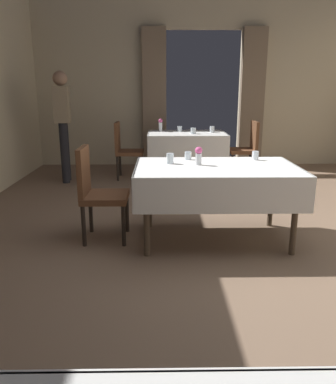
{
  "coord_description": "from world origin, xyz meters",
  "views": [
    {
      "loc": [
        -0.79,
        -3.36,
        1.48
      ],
      "look_at": [
        -0.72,
        0.64,
        0.38
      ],
      "focal_mm": 35.92,
      "sensor_mm": 36.0,
      "label": 1
    }
  ],
  "objects_px": {
    "glass_mid_d": "(170,158)",
    "chair_mid_left": "(97,189)",
    "person_waiter_by_doorway": "(63,117)",
    "dining_table_far": "(187,139)",
    "glass_mid_b": "(255,156)",
    "glass_far_c": "(180,129)",
    "chair_far_right": "(247,146)",
    "glass_far_b": "(212,129)",
    "glass_far_d": "(193,131)",
    "dining_table_mid": "(216,176)",
    "flower_vase_mid": "(199,155)",
    "chair_far_left": "(125,148)",
    "flower_vase_far": "(161,125)",
    "glass_mid_c": "(188,156)"
  },
  "relations": [
    {
      "from": "flower_vase_mid",
      "to": "flower_vase_far",
      "type": "relative_size",
      "value": 0.83
    },
    {
      "from": "chair_far_left",
      "to": "glass_far_c",
      "type": "relative_size",
      "value": 9.99
    },
    {
      "from": "chair_far_left",
      "to": "glass_mid_b",
      "type": "height_order",
      "value": "chair_far_left"
    },
    {
      "from": "dining_table_mid",
      "to": "glass_far_c",
      "type": "bearing_deg",
      "value": 94.18
    },
    {
      "from": "chair_mid_left",
      "to": "glass_far_c",
      "type": "bearing_deg",
      "value": 72.17
    },
    {
      "from": "flower_vase_far",
      "to": "glass_far_d",
      "type": "xyz_separation_m",
      "value": [
        0.53,
        -0.34,
        -0.07
      ]
    },
    {
      "from": "glass_far_d",
      "to": "chair_mid_left",
      "type": "bearing_deg",
      "value": -113.8
    },
    {
      "from": "dining_table_far",
      "to": "chair_mid_left",
      "type": "distance_m",
      "value": 2.95
    },
    {
      "from": "glass_far_b",
      "to": "person_waiter_by_doorway",
      "type": "bearing_deg",
      "value": -172.12
    },
    {
      "from": "chair_mid_left",
      "to": "glass_far_b",
      "type": "distance_m",
      "value": 3.17
    },
    {
      "from": "glass_mid_b",
      "to": "person_waiter_by_doorway",
      "type": "xyz_separation_m",
      "value": [
        -2.51,
        2.19,
        0.23
      ]
    },
    {
      "from": "chair_far_right",
      "to": "glass_far_d",
      "type": "xyz_separation_m",
      "value": [
        -0.94,
        -0.21,
        0.28
      ]
    },
    {
      "from": "flower_vase_mid",
      "to": "glass_far_b",
      "type": "bearing_deg",
      "value": 80.08
    },
    {
      "from": "flower_vase_mid",
      "to": "glass_mid_b",
      "type": "bearing_deg",
      "value": 22.47
    },
    {
      "from": "dining_table_mid",
      "to": "flower_vase_far",
      "type": "distance_m",
      "value": 3.05
    },
    {
      "from": "dining_table_far",
      "to": "glass_mid_b",
      "type": "bearing_deg",
      "value": -77.48
    },
    {
      "from": "chair_far_right",
      "to": "flower_vase_far",
      "type": "bearing_deg",
      "value": 175.02
    },
    {
      "from": "dining_table_mid",
      "to": "glass_mid_c",
      "type": "distance_m",
      "value": 0.45
    },
    {
      "from": "glass_far_b",
      "to": "person_waiter_by_doorway",
      "type": "height_order",
      "value": "person_waiter_by_doorway"
    },
    {
      "from": "glass_mid_c",
      "to": "dining_table_far",
      "type": "bearing_deg",
      "value": 86.62
    },
    {
      "from": "glass_mid_b",
      "to": "glass_far_c",
      "type": "bearing_deg",
      "value": 103.93
    },
    {
      "from": "dining_table_mid",
      "to": "chair_far_right",
      "type": "bearing_deg",
      "value": 72.12
    },
    {
      "from": "person_waiter_by_doorway",
      "to": "glass_mid_b",
      "type": "bearing_deg",
      "value": -41.03
    },
    {
      "from": "dining_table_far",
      "to": "glass_far_d",
      "type": "height_order",
      "value": "glass_far_d"
    },
    {
      "from": "dining_table_far",
      "to": "glass_mid_d",
      "type": "height_order",
      "value": "glass_mid_d"
    },
    {
      "from": "chair_mid_left",
      "to": "chair_far_left",
      "type": "height_order",
      "value": "same"
    },
    {
      "from": "glass_far_d",
      "to": "dining_table_far",
      "type": "bearing_deg",
      "value": 123.57
    },
    {
      "from": "glass_mid_d",
      "to": "chair_mid_left",
      "type": "bearing_deg",
      "value": -173.02
    },
    {
      "from": "glass_mid_d",
      "to": "flower_vase_mid",
      "type": "bearing_deg",
      "value": -13.97
    },
    {
      "from": "dining_table_mid",
      "to": "glass_mid_c",
      "type": "bearing_deg",
      "value": 125.8
    },
    {
      "from": "chair_far_right",
      "to": "glass_far_d",
      "type": "relative_size",
      "value": 9.65
    },
    {
      "from": "chair_mid_left",
      "to": "glass_far_b",
      "type": "bearing_deg",
      "value": 62.06
    },
    {
      "from": "glass_far_d",
      "to": "person_waiter_by_doorway",
      "type": "xyz_separation_m",
      "value": [
        -2.06,
        -0.15,
        0.23
      ]
    },
    {
      "from": "chair_far_left",
      "to": "flower_vase_mid",
      "type": "distance_m",
      "value": 2.85
    },
    {
      "from": "dining_table_mid",
      "to": "glass_far_d",
      "type": "xyz_separation_m",
      "value": [
        -0.01,
        2.65,
        0.14
      ]
    },
    {
      "from": "person_waiter_by_doorway",
      "to": "dining_table_far",
      "type": "bearing_deg",
      "value": 8.47
    },
    {
      "from": "flower_vase_mid",
      "to": "glass_mid_d",
      "type": "distance_m",
      "value": 0.29
    },
    {
      "from": "glass_far_b",
      "to": "glass_far_d",
      "type": "relative_size",
      "value": 1.08
    },
    {
      "from": "chair_far_right",
      "to": "dining_table_far",
      "type": "bearing_deg",
      "value": -175.96
    },
    {
      "from": "chair_mid_left",
      "to": "glass_far_b",
      "type": "relative_size",
      "value": 8.95
    },
    {
      "from": "dining_table_mid",
      "to": "chair_far_right",
      "type": "xyz_separation_m",
      "value": [
        0.92,
        2.86,
        -0.14
      ]
    },
    {
      "from": "dining_table_far",
      "to": "glass_mid_d",
      "type": "distance_m",
      "value": 2.69
    },
    {
      "from": "flower_vase_mid",
      "to": "chair_far_left",
      "type": "bearing_deg",
      "value": 109.97
    },
    {
      "from": "glass_mid_b",
      "to": "person_waiter_by_doorway",
      "type": "bearing_deg",
      "value": 138.97
    },
    {
      "from": "flower_vase_far",
      "to": "glass_far_b",
      "type": "distance_m",
      "value": 0.88
    },
    {
      "from": "glass_far_b",
      "to": "person_waiter_by_doorway",
      "type": "relative_size",
      "value": 0.06
    },
    {
      "from": "chair_far_right",
      "to": "chair_far_left",
      "type": "distance_m",
      "value": 2.06
    },
    {
      "from": "chair_mid_left",
      "to": "glass_mid_d",
      "type": "relative_size",
      "value": 9.04
    },
    {
      "from": "chair_far_right",
      "to": "chair_far_left",
      "type": "bearing_deg",
      "value": -176.06
    },
    {
      "from": "glass_mid_c",
      "to": "glass_far_b",
      "type": "relative_size",
      "value": 0.79
    }
  ]
}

